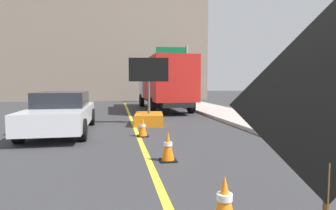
{
  "coord_description": "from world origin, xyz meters",
  "views": [
    {
      "loc": [
        -0.67,
        -0.02,
        1.68
      ],
      "look_at": [
        0.4,
        5.88,
        1.22
      ],
      "focal_mm": 30.61,
      "sensor_mm": 36.0,
      "label": 1
    }
  ],
  "objects_px": {
    "pickup_car": "(62,112)",
    "traffic_cone_mid_lane": "(168,146)",
    "traffic_cone_near_sign": "(224,201)",
    "highway_guide_sign": "(178,63)",
    "box_truck": "(164,82)",
    "roadwork_sign": "(331,110)",
    "traffic_cone_far_lane": "(143,127)",
    "arrow_board_trailer": "(149,113)"
  },
  "relations": [
    {
      "from": "traffic_cone_far_lane",
      "to": "box_truck",
      "type": "bearing_deg",
      "value": 76.07
    },
    {
      "from": "roadwork_sign",
      "to": "traffic_cone_near_sign",
      "type": "xyz_separation_m",
      "value": [
        -0.43,
        1.12,
        -1.17
      ]
    },
    {
      "from": "traffic_cone_near_sign",
      "to": "traffic_cone_mid_lane",
      "type": "xyz_separation_m",
      "value": [
        -0.16,
        2.89,
        0.02
      ]
    },
    {
      "from": "roadwork_sign",
      "to": "arrow_board_trailer",
      "type": "xyz_separation_m",
      "value": [
        -0.37,
        9.58,
        -0.99
      ]
    },
    {
      "from": "traffic_cone_near_sign",
      "to": "traffic_cone_mid_lane",
      "type": "height_order",
      "value": "traffic_cone_mid_lane"
    },
    {
      "from": "traffic_cone_near_sign",
      "to": "traffic_cone_mid_lane",
      "type": "bearing_deg",
      "value": 93.1
    },
    {
      "from": "arrow_board_trailer",
      "to": "traffic_cone_far_lane",
      "type": "bearing_deg",
      "value": -100.65
    },
    {
      "from": "traffic_cone_near_sign",
      "to": "traffic_cone_far_lane",
      "type": "xyz_separation_m",
      "value": [
        -0.44,
        5.83,
        -0.0
      ]
    },
    {
      "from": "roadwork_sign",
      "to": "pickup_car",
      "type": "distance_m",
      "value": 8.98
    },
    {
      "from": "highway_guide_sign",
      "to": "traffic_cone_far_lane",
      "type": "height_order",
      "value": "highway_guide_sign"
    },
    {
      "from": "traffic_cone_near_sign",
      "to": "highway_guide_sign",
      "type": "bearing_deg",
      "value": 79.27
    },
    {
      "from": "traffic_cone_mid_lane",
      "to": "box_truck",
      "type": "bearing_deg",
      "value": 80.85
    },
    {
      "from": "pickup_car",
      "to": "traffic_cone_mid_lane",
      "type": "xyz_separation_m",
      "value": [
        2.93,
        -4.22,
        -0.37
      ]
    },
    {
      "from": "pickup_car",
      "to": "traffic_cone_far_lane",
      "type": "distance_m",
      "value": 2.97
    },
    {
      "from": "box_truck",
      "to": "traffic_cone_far_lane",
      "type": "bearing_deg",
      "value": -103.93
    },
    {
      "from": "arrow_board_trailer",
      "to": "highway_guide_sign",
      "type": "distance_m",
      "value": 13.92
    },
    {
      "from": "pickup_car",
      "to": "highway_guide_sign",
      "type": "xyz_separation_m",
      "value": [
        7.16,
        14.37,
        2.73
      ]
    },
    {
      "from": "highway_guide_sign",
      "to": "pickup_car",
      "type": "bearing_deg",
      "value": -116.49
    },
    {
      "from": "pickup_car",
      "to": "traffic_cone_far_lane",
      "type": "relative_size",
      "value": 8.17
    },
    {
      "from": "traffic_cone_far_lane",
      "to": "traffic_cone_mid_lane",
      "type": "bearing_deg",
      "value": -84.52
    },
    {
      "from": "highway_guide_sign",
      "to": "roadwork_sign",
      "type": "bearing_deg",
      "value": -99.16
    },
    {
      "from": "traffic_cone_far_lane",
      "to": "arrow_board_trailer",
      "type": "bearing_deg",
      "value": 79.35
    },
    {
      "from": "highway_guide_sign",
      "to": "traffic_cone_far_lane",
      "type": "xyz_separation_m",
      "value": [
        -4.51,
        -15.64,
        -3.13
      ]
    },
    {
      "from": "box_truck",
      "to": "traffic_cone_mid_lane",
      "type": "xyz_separation_m",
      "value": [
        -1.87,
        -11.64,
        -1.42
      ]
    },
    {
      "from": "roadwork_sign",
      "to": "traffic_cone_near_sign",
      "type": "distance_m",
      "value": 1.68
    },
    {
      "from": "traffic_cone_far_lane",
      "to": "traffic_cone_near_sign",
      "type": "bearing_deg",
      "value": -85.69
    },
    {
      "from": "pickup_car",
      "to": "roadwork_sign",
      "type": "bearing_deg",
      "value": -66.84
    },
    {
      "from": "box_truck",
      "to": "highway_guide_sign",
      "type": "distance_m",
      "value": 7.52
    },
    {
      "from": "box_truck",
      "to": "highway_guide_sign",
      "type": "relative_size",
      "value": 1.59
    },
    {
      "from": "roadwork_sign",
      "to": "traffic_cone_mid_lane",
      "type": "relative_size",
      "value": 3.56
    },
    {
      "from": "highway_guide_sign",
      "to": "traffic_cone_mid_lane",
      "type": "bearing_deg",
      "value": -102.81
    },
    {
      "from": "arrow_board_trailer",
      "to": "pickup_car",
      "type": "distance_m",
      "value": 3.43
    },
    {
      "from": "traffic_cone_mid_lane",
      "to": "traffic_cone_far_lane",
      "type": "height_order",
      "value": "traffic_cone_mid_lane"
    },
    {
      "from": "roadwork_sign",
      "to": "traffic_cone_near_sign",
      "type": "height_order",
      "value": "roadwork_sign"
    },
    {
      "from": "box_truck",
      "to": "highway_guide_sign",
      "type": "height_order",
      "value": "highway_guide_sign"
    },
    {
      "from": "arrow_board_trailer",
      "to": "traffic_cone_near_sign",
      "type": "xyz_separation_m",
      "value": [
        -0.06,
        -8.46,
        -0.18
      ]
    },
    {
      "from": "roadwork_sign",
      "to": "highway_guide_sign",
      "type": "height_order",
      "value": "highway_guide_sign"
    },
    {
      "from": "arrow_board_trailer",
      "to": "highway_guide_sign",
      "type": "xyz_separation_m",
      "value": [
        4.01,
        13.0,
        2.94
      ]
    },
    {
      "from": "highway_guide_sign",
      "to": "arrow_board_trailer",
      "type": "bearing_deg",
      "value": -107.15
    },
    {
      "from": "traffic_cone_mid_lane",
      "to": "highway_guide_sign",
      "type": "bearing_deg",
      "value": 77.19
    },
    {
      "from": "roadwork_sign",
      "to": "highway_guide_sign",
      "type": "relative_size",
      "value": 0.47
    },
    {
      "from": "arrow_board_trailer",
      "to": "traffic_cone_mid_lane",
      "type": "height_order",
      "value": "arrow_board_trailer"
    }
  ]
}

